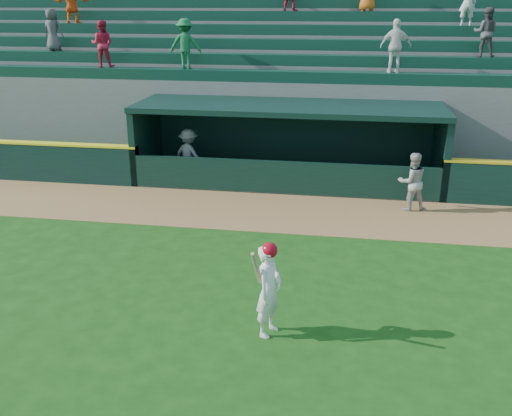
% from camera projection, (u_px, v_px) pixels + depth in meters
% --- Properties ---
extents(ground, '(120.00, 120.00, 0.00)m').
position_uv_depth(ground, '(243.00, 299.00, 10.98)').
color(ground, '#174411').
rests_on(ground, ground).
extents(warning_track, '(40.00, 3.00, 0.01)m').
position_uv_depth(warning_track, '(276.00, 212.00, 15.52)').
color(warning_track, olive).
rests_on(warning_track, ground).
extents(dugout_player_front, '(0.93, 0.81, 1.61)m').
position_uv_depth(dugout_player_front, '(412.00, 182.00, 15.45)').
color(dugout_player_front, '#ABABA6').
rests_on(dugout_player_front, ground).
extents(dugout_player_inside, '(1.22, 0.98, 1.65)m').
position_uv_depth(dugout_player_inside, '(189.00, 155.00, 18.07)').
color(dugout_player_inside, '#9A9A95').
rests_on(dugout_player_inside, ground).
extents(dugout, '(9.40, 2.80, 2.46)m').
position_uv_depth(dugout, '(289.00, 138.00, 17.94)').
color(dugout, slate).
rests_on(dugout, ground).
extents(stands, '(34.50, 6.27, 7.61)m').
position_uv_depth(stands, '(302.00, 85.00, 21.82)').
color(stands, slate).
rests_on(stands, ground).
extents(batter_at_plate, '(0.57, 0.83, 1.71)m').
position_uv_depth(batter_at_plate, '(269.00, 289.00, 9.58)').
color(batter_at_plate, white).
rests_on(batter_at_plate, ground).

